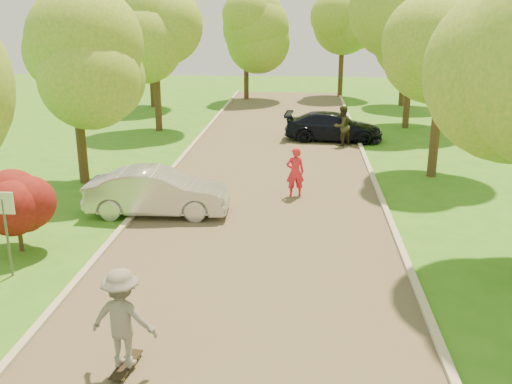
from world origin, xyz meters
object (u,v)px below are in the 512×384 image
(longboard, at_px, (126,365))
(person_olive, at_px, (342,126))
(person_striped, at_px, (295,172))
(silver_sedan, at_px, (158,192))
(street_sign, at_px, (4,216))
(dark_sedan, at_px, (333,127))
(skateboarder, at_px, (123,318))

(longboard, height_order, person_olive, person_olive)
(person_striped, xyz_separation_m, person_olive, (2.10, 8.15, 0.09))
(person_striped, bearing_deg, silver_sedan, 14.53)
(longboard, bearing_deg, street_sign, -35.51)
(street_sign, bearing_deg, person_olive, 59.35)
(dark_sedan, xyz_separation_m, person_striped, (-1.75, -9.35, 0.18))
(street_sign, relative_size, silver_sedan, 0.48)
(skateboarder, xyz_separation_m, person_striped, (2.86, 10.52, -0.17))
(street_sign, bearing_deg, silver_sedan, 62.14)
(silver_sedan, relative_size, skateboarder, 2.41)
(longboard, bearing_deg, dark_sedan, -96.76)
(dark_sedan, xyz_separation_m, skateboarder, (-4.61, -19.87, 0.35))
(person_striped, bearing_deg, skateboarder, 62.24)
(longboard, distance_m, person_striped, 10.93)
(street_sign, distance_m, silver_sedan, 5.41)
(street_sign, xyz_separation_m, person_striped, (6.85, 6.95, -0.68))
(silver_sedan, xyz_separation_m, person_striped, (4.35, 2.22, 0.14))
(longboard, bearing_deg, person_olive, -98.57)
(silver_sedan, distance_m, skateboarder, 8.43)
(dark_sedan, height_order, person_striped, person_striped)
(silver_sedan, height_order, dark_sedan, silver_sedan)
(longboard, distance_m, person_olive, 19.34)
(dark_sedan, relative_size, person_striped, 2.76)
(street_sign, height_order, longboard, street_sign)
(skateboarder, relative_size, person_striped, 1.06)
(longboard, bearing_deg, silver_sedan, -73.53)
(skateboarder, bearing_deg, silver_sedan, -73.53)
(silver_sedan, relative_size, dark_sedan, 0.92)
(silver_sedan, bearing_deg, street_sign, 149.83)
(dark_sedan, distance_m, person_striped, 9.52)
(street_sign, xyz_separation_m, longboard, (3.99, -3.57, -1.46))
(silver_sedan, xyz_separation_m, dark_sedan, (6.10, 11.57, -0.04))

